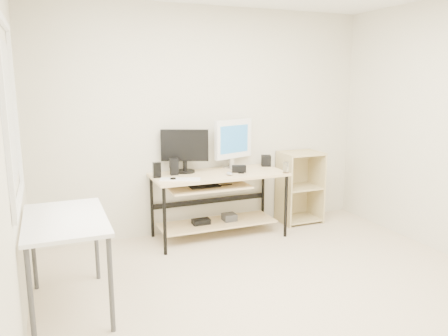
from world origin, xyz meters
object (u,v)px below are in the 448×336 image
(side_table, at_px, (66,228))
(desk, at_px, (217,192))
(shelf_unit, at_px, (298,186))
(black_monitor, at_px, (185,148))
(audio_controller, at_px, (157,170))
(white_imac, at_px, (233,140))

(side_table, bearing_deg, desk, 32.65)
(shelf_unit, height_order, black_monitor, black_monitor)
(shelf_unit, height_order, audio_controller, audio_controller)
(side_table, xyz_separation_m, shelf_unit, (2.83, 1.22, -0.22))
(side_table, distance_m, white_imac, 2.36)
(side_table, relative_size, black_monitor, 1.95)
(desk, xyz_separation_m, side_table, (-1.65, -1.06, 0.13))
(black_monitor, bearing_deg, side_table, -114.41)
(side_table, height_order, shelf_unit, shelf_unit)
(desk, bearing_deg, side_table, -147.35)
(shelf_unit, relative_size, black_monitor, 1.76)
(side_table, xyz_separation_m, white_imac, (1.95, 1.26, 0.41))
(shelf_unit, bearing_deg, audio_controller, -176.09)
(shelf_unit, distance_m, white_imac, 1.08)
(desk, distance_m, shelf_unit, 1.19)
(white_imac, bearing_deg, audio_controller, 171.20)
(desk, bearing_deg, white_imac, 34.73)
(desk, xyz_separation_m, white_imac, (0.29, 0.20, 0.54))
(desk, height_order, black_monitor, black_monitor)
(shelf_unit, distance_m, black_monitor, 1.60)
(black_monitor, height_order, white_imac, white_imac)
(side_table, relative_size, audio_controller, 5.98)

